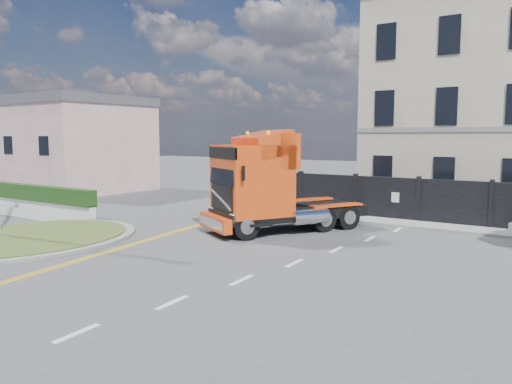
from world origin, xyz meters
The scene contains 11 objects.
ground centered at (0.00, 0.00, 0.00)m, with size 120.00×120.00×0.00m, color #424244.
traffic_island centered at (-7.00, -3.00, 0.08)m, with size 6.80×6.80×0.17m.
hedge_wall centered at (-13.00, 1.50, 0.74)m, with size 8.00×0.55×1.35m.
pavement_side centered at (-13.00, 0.40, 0.05)m, with size 8.50×1.80×0.10m, color gray.
seaside_bldg_pink centered at (-20.00, 9.00, 3.00)m, with size 8.00×8.00×6.00m, color beige.
seaside_bldg_cream centered at (-28.00, 11.00, 2.50)m, with size 9.00×8.00×5.00m, color silver.
seaside_bldg_white centered at (-35.00, 12.00, 3.25)m, with size 8.00×8.00×6.50m, color silver.
hoarding_fence centered at (6.55, 9.00, 1.00)m, with size 18.80×0.25×2.00m.
georgian_building centered at (6.00, 16.50, 5.77)m, with size 12.30×10.30×12.80m.
pavement_far centered at (6.00, 8.10, 0.06)m, with size 20.00×1.60×0.12m, color gray.
truck centered at (-0.54, 3.39, 1.79)m, with size 5.41×7.02×3.99m.
Camera 1 is at (10.31, -13.49, 3.88)m, focal length 35.00 mm.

